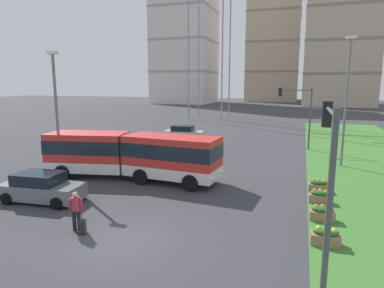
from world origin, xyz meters
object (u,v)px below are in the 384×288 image
apartment_tower_westcentre (275,30)px  apartment_tower_west (185,27)px  pedestrian_crossing (76,208)px  flower_planter_1 (322,213)px  flower_planter_0 (326,236)px  car_grey_wagon (41,188)px  traffic_light_near_right (328,173)px  apartment_tower_centre (343,10)px  streetlight_left (56,110)px  articulated_bus (132,155)px  streetlight_median (346,97)px  traffic_light_far_right (299,108)px  car_silver_hatch (184,133)px  rolling_suitcase (83,227)px  flower_planter_3 (318,185)px  flower_planter_2 (320,196)px

apartment_tower_westcentre → apartment_tower_west: bearing=-139.3°
pedestrian_crossing → flower_planter_1: (10.16, 4.30, -0.58)m
pedestrian_crossing → flower_planter_0: pedestrian_crossing is taller
car_grey_wagon → flower_planter_1: size_ratio=4.12×
traffic_light_near_right → apartment_tower_centre: apartment_tower_centre is taller
streetlight_left → apartment_tower_centre: bearing=74.2°
articulated_bus → streetlight_median: (13.59, 7.92, 3.61)m
flower_planter_1 → traffic_light_far_right: size_ratio=0.19×
car_silver_hatch → flower_planter_0: size_ratio=4.11×
car_grey_wagon → rolling_suitcase: size_ratio=4.68×
streetlight_median → streetlight_left: bearing=-152.6°
streetlight_left → apartment_tower_centre: size_ratio=0.16×
flower_planter_0 → articulated_bus: bearing=152.6°
traffic_light_far_right → streetlight_left: bearing=-133.9°
flower_planter_1 → apartment_tower_west: apartment_tower_west is taller
flower_planter_1 → traffic_light_far_right: (-1.41, 17.51, 3.58)m
flower_planter_0 → flower_planter_3: 6.91m
traffic_light_far_right → apartment_tower_westcentre: 95.82m
pedestrian_crossing → flower_planter_2: (10.16, 6.74, -0.58)m
rolling_suitcase → car_silver_hatch: bearing=99.6°
streetlight_median → pedestrian_crossing: bearing=-127.4°
car_silver_hatch → traffic_light_near_right: traffic_light_near_right is taller
apartment_tower_centre → flower_planter_0: bearing=-95.0°
flower_planter_0 → streetlight_left: (-16.23, 4.60, 4.15)m
traffic_light_near_right → apartment_tower_west: size_ratio=0.12×
articulated_bus → flower_planter_1: bearing=-17.0°
streetlight_left → streetlight_median: bearing=27.4°
flower_planter_0 → flower_planter_1: same height
flower_planter_1 → traffic_light_near_right: traffic_light_near_right is taller
flower_planter_0 → traffic_light_far_right: (-1.41, 20.00, 3.58)m
rolling_suitcase → traffic_light_near_right: bearing=-11.5°
articulated_bus → car_grey_wagon: size_ratio=2.66×
car_silver_hatch → flower_planter_2: size_ratio=4.11×
flower_planter_2 → apartment_tower_westcentre: apartment_tower_westcentre is taller
flower_planter_2 → streetlight_median: bearing=78.2°
apartment_tower_west → car_grey_wagon: bearing=-75.4°
apartment_tower_centre → apartment_tower_westcentre: bearing=130.6°
traffic_light_far_right → apartment_tower_centre: (9.27, 69.86, 21.68)m
flower_planter_0 → apartment_tower_west: 101.05m
apartment_tower_centre → traffic_light_far_right: bearing=-97.6°
articulated_bus → flower_planter_2: 11.81m
flower_planter_3 → articulated_bus: bearing=-175.9°
rolling_suitcase → streetlight_median: (11.61, 16.00, 4.95)m
traffic_light_near_right → streetlight_median: bearing=82.7°
flower_planter_2 → traffic_light_far_right: bearing=95.4°
car_grey_wagon → traffic_light_near_right: (13.87, -4.59, 3.20)m
articulated_bus → apartment_tower_westcentre: bearing=90.2°
rolling_suitcase → apartment_tower_west: apartment_tower_west is taller
car_silver_hatch → streetlight_left: streetlight_left is taller
flower_planter_0 → apartment_tower_centre: apartment_tower_centre is taller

